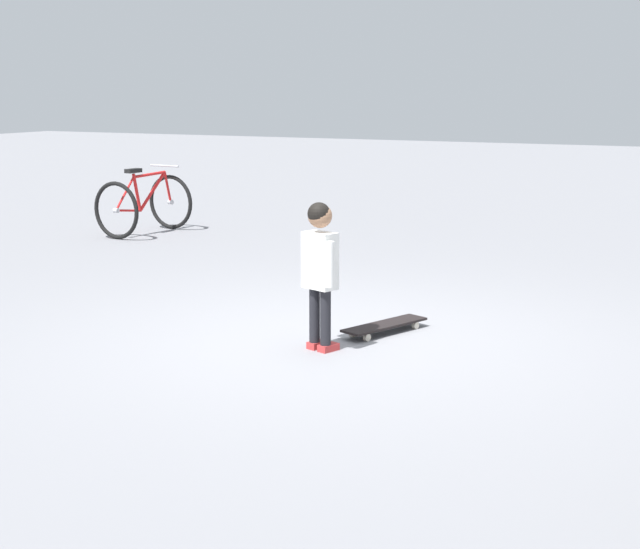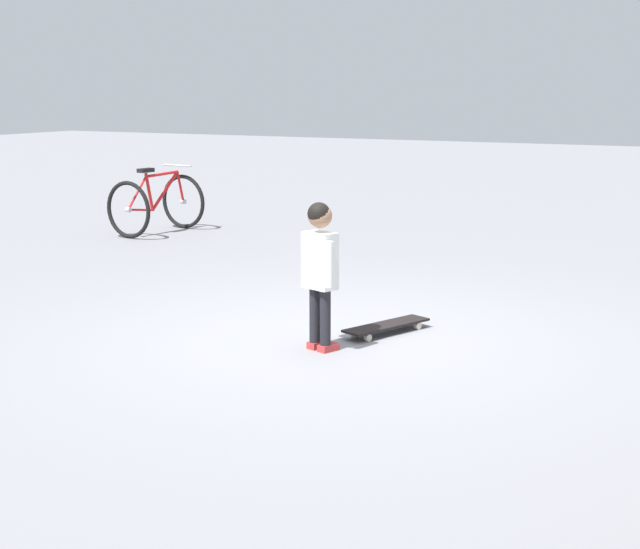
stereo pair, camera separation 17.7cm
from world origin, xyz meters
name	(u,v)px [view 2 (the right image)]	position (x,y,z in m)	size (l,w,h in m)	color
ground_plane	(334,338)	(0.00, 0.00, 0.00)	(50.00, 50.00, 0.00)	gray
child_person	(320,260)	(0.07, -0.35, 0.66)	(0.30, 0.31, 1.06)	black
skateboard	(386,326)	(0.29, 0.31, 0.06)	(0.45, 0.78, 0.07)	black
bicycle_near	(157,204)	(-4.36, 3.61, 0.38)	(0.81, 1.13, 0.85)	black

